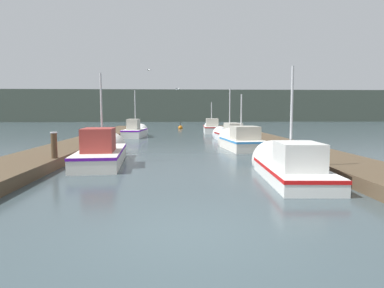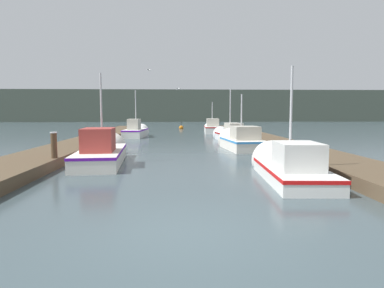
{
  "view_description": "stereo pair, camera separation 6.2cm",
  "coord_description": "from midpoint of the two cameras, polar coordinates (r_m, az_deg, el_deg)",
  "views": [
    {
      "loc": [
        -0.27,
        -5.82,
        2.16
      ],
      "look_at": [
        0.54,
        10.39,
        0.6
      ],
      "focal_mm": 32.0,
      "sensor_mm": 36.0,
      "label": 1
    },
    {
      "loc": [
        -0.2,
        -5.83,
        2.16
      ],
      "look_at": [
        0.54,
        10.39,
        0.6
      ],
      "focal_mm": 32.0,
      "sensor_mm": 36.0,
      "label": 2
    }
  ],
  "objects": [
    {
      "name": "seagull_lead",
      "position": [
        22.73,
        -2.27,
        9.16
      ],
      "size": [
        0.36,
        0.54,
        0.12
      ],
      "rotation": [
        0.0,
        0.0,
        1.09
      ],
      "color": "white"
    },
    {
      "name": "mooring_piling_1",
      "position": [
        19.06,
        -15.84,
        0.62
      ],
      "size": [
        0.33,
        0.33,
        1.21
      ],
      "color": "#473523",
      "rests_on": "ground_plane"
    },
    {
      "name": "channel_buoy",
      "position": [
        41.81,
        -1.76,
        2.74
      ],
      "size": [
        0.54,
        0.54,
        1.04
      ],
      "color": "#BF6513",
      "rests_on": "ground_plane"
    },
    {
      "name": "fishing_boat_2",
      "position": [
        19.91,
        8.11,
        0.48
      ],
      "size": [
        2.15,
        4.67,
        3.64
      ],
      "rotation": [
        0.0,
        0.0,
        0.1
      ],
      "color": "silver",
      "rests_on": "ground_plane"
    },
    {
      "name": "fishing_boat_5",
      "position": [
        34.85,
        3.42,
        2.73
      ],
      "size": [
        1.79,
        5.94,
        3.43
      ],
      "rotation": [
        0.0,
        0.0,
        -0.06
      ],
      "color": "silver",
      "rests_on": "ground_plane"
    },
    {
      "name": "fishing_boat_0",
      "position": [
        11.65,
        15.75,
        -3.55
      ],
      "size": [
        1.94,
        5.27,
        4.13
      ],
      "rotation": [
        0.0,
        0.0,
        -0.06
      ],
      "color": "silver",
      "rests_on": "ground_plane"
    },
    {
      "name": "fishing_boat_3",
      "position": [
        25.23,
        6.31,
        1.51
      ],
      "size": [
        1.88,
        6.02,
        4.18
      ],
      "rotation": [
        0.0,
        0.0,
        0.09
      ],
      "color": "silver",
      "rests_on": "ground_plane"
    },
    {
      "name": "seagull_1",
      "position": [
        27.78,
        -7.05,
        12.13
      ],
      "size": [
        0.45,
        0.49,
        0.12
      ],
      "rotation": [
        0.0,
        0.0,
        0.85
      ],
      "color": "white"
    },
    {
      "name": "dock_right",
      "position": [
        22.74,
        12.91,
        0.4
      ],
      "size": [
        2.43,
        40.0,
        0.4
      ],
      "color": "#4C3D2B",
      "rests_on": "ground_plane"
    },
    {
      "name": "fishing_boat_4",
      "position": [
        29.34,
        -9.21,
        2.13
      ],
      "size": [
        1.8,
        4.93,
        4.26
      ],
      "rotation": [
        0.0,
        0.0,
        -0.08
      ],
      "color": "silver",
      "rests_on": "ground_plane"
    },
    {
      "name": "distant_shore_ridge",
      "position": [
        77.56,
        -2.47,
        6.3
      ],
      "size": [
        120.0,
        16.0,
        6.53
      ],
      "color": "#424C42",
      "rests_on": "ground_plane"
    },
    {
      "name": "ground_plane",
      "position": [
        6.22,
        -0.31,
        -14.87
      ],
      "size": [
        200.0,
        200.0,
        0.0
      ],
      "color": "#38474C"
    },
    {
      "name": "mooring_piling_0",
      "position": [
        13.85,
        -21.87,
        -0.97
      ],
      "size": [
        0.26,
        0.26,
        1.39
      ],
      "color": "#473523",
      "rests_on": "ground_plane"
    },
    {
      "name": "mooring_piling_2",
      "position": [
        35.36,
        -9.58,
        2.91
      ],
      "size": [
        0.24,
        0.24,
        1.23
      ],
      "color": "#473523",
      "rests_on": "ground_plane"
    },
    {
      "name": "fishing_boat_1",
      "position": [
        15.18,
        -14.48,
        -1.16
      ],
      "size": [
        2.13,
        6.22,
        4.25
      ],
      "rotation": [
        0.0,
        0.0,
        0.08
      ],
      "color": "silver",
      "rests_on": "ground_plane"
    },
    {
      "name": "dock_left",
      "position": [
        22.62,
        -17.0,
        0.27
      ],
      "size": [
        2.43,
        40.0,
        0.4
      ],
      "color": "#4C3D2B",
      "rests_on": "ground_plane"
    }
  ]
}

